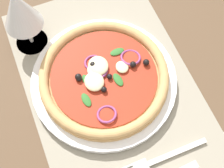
% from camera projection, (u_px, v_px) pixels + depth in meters
% --- Properties ---
extents(ground_plane, '(1.90, 1.40, 0.02)m').
position_uv_depth(ground_plane, '(114.00, 96.00, 0.62)').
color(ground_plane, brown).
extents(placemat, '(0.51, 0.31, 0.00)m').
position_uv_depth(placemat, '(114.00, 93.00, 0.60)').
color(placemat, gray).
rests_on(placemat, ground_plane).
extents(plate, '(0.27, 0.27, 0.01)m').
position_uv_depth(plate, '(104.00, 81.00, 0.61)').
color(plate, white).
rests_on(plate, placemat).
extents(pizza, '(0.24, 0.24, 0.03)m').
position_uv_depth(pizza, '(104.00, 76.00, 0.59)').
color(pizza, tan).
rests_on(pizza, plate).
extents(fork, '(0.02, 0.18, 0.00)m').
position_uv_depth(fork, '(154.00, 162.00, 0.55)').
color(fork, silver).
rests_on(fork, placemat).
extents(wine_glass, '(0.07, 0.07, 0.15)m').
position_uv_depth(wine_glass, '(19.00, 11.00, 0.56)').
color(wine_glass, silver).
rests_on(wine_glass, ground_plane).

